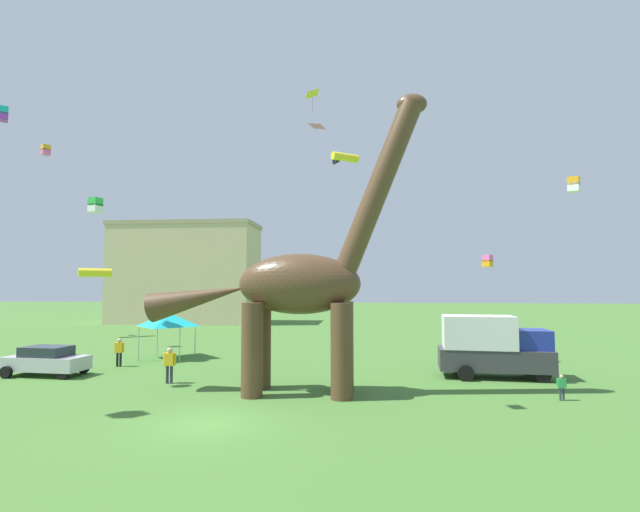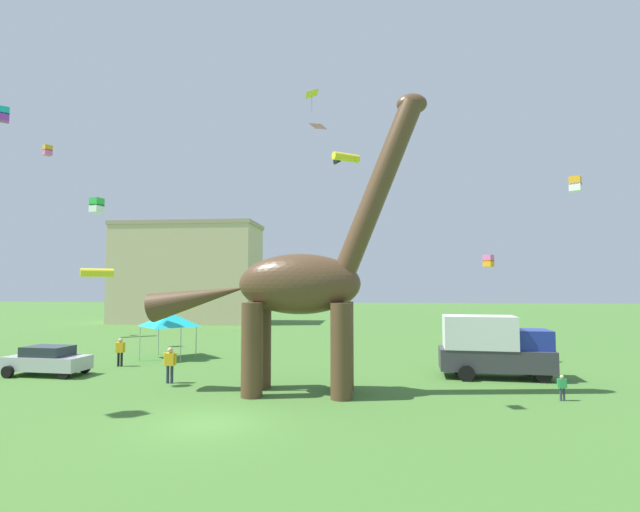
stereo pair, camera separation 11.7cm
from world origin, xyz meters
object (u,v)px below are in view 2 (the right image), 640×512
Objects in this scene: festival_canopy_tent at (169,319)px; kite_near_high at (312,94)px; kite_mid_left at (3,114)px; parked_sedan_left at (48,360)px; kite_mid_center at (575,184)px; kite_far_left at (344,158)px; kite_high_left at (488,261)px; dinosaur_sculpture at (298,284)px; kite_trailing at (97,205)px; person_watching_child at (562,385)px; parked_box_truck at (493,346)px; person_strolling_adult at (170,362)px; kite_near_low at (97,273)px; person_far_spectator at (120,349)px; kite_high_right at (318,126)px; kite_far_right at (48,150)px.

festival_canopy_tent is 3.76× the size of kite_near_high.
parked_sedan_left is at bearing 87.76° from kite_mid_left.
kite_mid_center is 0.50× the size of kite_far_left.
kite_far_left is (-9.11, 1.53, 7.22)m from kite_high_left.
dinosaur_sculpture is 14.65× the size of kite_trailing.
person_watching_child is at bearing -87.40° from kite_high_left.
parked_box_truck is (9.58, 4.48, -3.20)m from dinosaur_sculpture.
person_watching_child is at bearing -138.01° from person_strolling_adult.
kite_near_low is at bearing 133.66° from kite_near_high.
kite_far_left is at bearing 32.31° from parked_sedan_left.
parked_box_truck is 2.83× the size of kite_far_left.
dinosaur_sculpture is 4.26× the size of festival_canopy_tent.
kite_high_right is (10.89, 8.84, 16.18)m from person_far_spectator.
person_strolling_adult is at bearing -130.93° from kite_far_left.
parked_sedan_left is 5.17× the size of kite_near_high.
parked_box_truck is at bearing 41.93° from kite_near_high.
kite_near_high is 18.72m from kite_high_right.
dinosaur_sculpture is at bearing -143.71° from kite_mid_center.
person_watching_child is at bearing -2.40° from parked_sedan_left.
kite_near_low reaches higher than parked_box_truck.
kite_far_left is at bearing -59.86° from kite_high_right.
festival_canopy_tent reaches higher than person_far_spectator.
parked_box_truck is 15.73m from kite_far_left.
kite_high_left is 27.53m from kite_mid_left.
person_far_spectator is 21.41m from kite_high_right.
person_watching_child is 28.00m from kite_mid_left.
parked_sedan_left is 5.47× the size of kite_far_right.
kite_high_right reaches higher than kite_near_low.
person_strolling_adult is 1.90× the size of kite_trailing.
person_far_spectator is (-21.10, 1.43, -0.64)m from parked_box_truck.
kite_mid_left reaches higher than kite_high_left.
parked_box_truck is 5.65× the size of kite_mid_center.
parked_box_truck reaches higher than person_watching_child.
kite_near_low is (-39.91, 8.39, -5.81)m from kite_mid_center.
person_watching_child is 17.79m from person_strolling_adult.
kite_far_right reaches higher than person_watching_child.
kite_high_right is at bearing 77.29° from dinosaur_sculpture.
kite_near_high is (10.97, -12.51, 9.69)m from festival_canopy_tent.
festival_canopy_tent is at bearing 63.37° from parked_sedan_left.
parked_box_truck is 6.89m from kite_high_left.
kite_high_left is at bearing 82.47° from parked_box_truck.
person_watching_child is 0.64× the size of person_far_spectator.
person_strolling_adult is at bearing -39.93° from person_far_spectator.
parked_box_truck is 35.31m from kite_far_right.
kite_high_right is at bearing -115.63° from person_watching_child.
kite_far_left reaches higher than person_strolling_adult.
person_watching_child is (1.55, -4.76, -1.00)m from parked_box_truck.
festival_canopy_tent is at bearing 131.25° from kite_near_high.
kite_far_right is at bearing 144.49° from kite_near_high.
parked_box_truck is at bearing 9.91° from dinosaur_sculpture.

